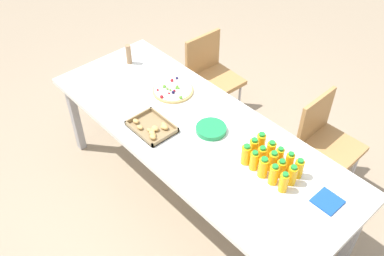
% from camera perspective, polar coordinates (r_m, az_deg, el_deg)
% --- Properties ---
extents(ground_plane, '(12.00, 12.00, 0.00)m').
position_cam_1_polar(ground_plane, '(3.50, 0.46, -9.21)').
color(ground_plane, gray).
extents(party_table, '(2.38, 0.89, 0.75)m').
position_cam_1_polar(party_table, '(2.99, 0.54, -1.00)').
color(party_table, white).
rests_on(party_table, ground_plane).
extents(chair_near_left, '(0.41, 0.41, 0.83)m').
position_cam_1_polar(chair_near_left, '(3.39, 17.19, -1.36)').
color(chair_near_left, '#B7844C').
rests_on(chair_near_left, ground_plane).
extents(chair_near_right, '(0.42, 0.42, 0.83)m').
position_cam_1_polar(chair_near_right, '(3.90, 2.51, 7.32)').
color(chair_near_right, '#B7844C').
rests_on(chair_near_right, ground_plane).
extents(juice_bottle_0, '(0.06, 0.06, 0.14)m').
position_cam_1_polar(juice_bottle_0, '(2.68, 13.95, -5.24)').
color(juice_bottle_0, '#FAAE14').
rests_on(juice_bottle_0, party_table).
extents(juice_bottle_1, '(0.05, 0.05, 0.14)m').
position_cam_1_polar(juice_bottle_1, '(2.70, 12.80, -4.40)').
color(juice_bottle_1, '#FAAE14').
rests_on(juice_bottle_1, party_table).
extents(juice_bottle_2, '(0.05, 0.05, 0.13)m').
position_cam_1_polar(juice_bottle_2, '(2.73, 11.51, -3.68)').
color(juice_bottle_2, '#FAAD14').
rests_on(juice_bottle_2, party_table).
extents(juice_bottle_3, '(0.06, 0.06, 0.14)m').
position_cam_1_polar(juice_bottle_3, '(2.76, 10.42, -2.93)').
color(juice_bottle_3, '#F9AD14').
rests_on(juice_bottle_3, party_table).
extents(juice_bottle_4, '(0.06, 0.06, 0.15)m').
position_cam_1_polar(juice_bottle_4, '(2.79, 9.10, -1.91)').
color(juice_bottle_4, '#FAAE14').
rests_on(juice_bottle_4, party_table).
extents(juice_bottle_5, '(0.06, 0.06, 0.15)m').
position_cam_1_polar(juice_bottle_5, '(2.63, 13.12, -6.11)').
color(juice_bottle_5, '#F9AE14').
rests_on(juice_bottle_5, party_table).
extents(juice_bottle_6, '(0.06, 0.06, 0.13)m').
position_cam_1_polar(juice_bottle_6, '(2.66, 11.69, -5.28)').
color(juice_bottle_6, '#F9AE14').
rests_on(juice_bottle_6, party_table).
extents(juice_bottle_7, '(0.06, 0.06, 0.15)m').
position_cam_1_polar(juice_bottle_7, '(2.68, 10.65, -4.38)').
color(juice_bottle_7, '#F9AC14').
rests_on(juice_bottle_7, party_table).
extents(juice_bottle_8, '(0.06, 0.06, 0.14)m').
position_cam_1_polar(juice_bottle_8, '(2.71, 9.23, -3.63)').
color(juice_bottle_8, '#F9AE14').
rests_on(juice_bottle_8, party_table).
extents(juice_bottle_9, '(0.06, 0.06, 0.15)m').
position_cam_1_polar(juice_bottle_9, '(2.75, 8.16, -2.66)').
color(juice_bottle_9, '#FAAE14').
rests_on(juice_bottle_9, party_table).
extents(juice_bottle_10, '(0.05, 0.05, 0.15)m').
position_cam_1_polar(juice_bottle_10, '(2.58, 12.05, -7.05)').
color(juice_bottle_10, '#FAAC14').
rests_on(juice_bottle_10, party_table).
extents(juice_bottle_11, '(0.06, 0.06, 0.15)m').
position_cam_1_polar(juice_bottle_11, '(2.61, 10.77, -6.09)').
color(juice_bottle_11, '#FAAC14').
rests_on(juice_bottle_11, party_table).
extents(juice_bottle_12, '(0.06, 0.06, 0.15)m').
position_cam_1_polar(juice_bottle_12, '(2.64, 9.41, -5.17)').
color(juice_bottle_12, '#F9AC14').
rests_on(juice_bottle_12, party_table).
extents(juice_bottle_13, '(0.05, 0.05, 0.14)m').
position_cam_1_polar(juice_bottle_13, '(2.67, 8.22, -4.30)').
color(juice_bottle_13, '#F9AD14').
rests_on(juice_bottle_13, party_table).
extents(juice_bottle_14, '(0.06, 0.06, 0.15)m').
position_cam_1_polar(juice_bottle_14, '(2.70, 7.17, -3.50)').
color(juice_bottle_14, '#F9AE14').
rests_on(juice_bottle_14, party_table).
extents(fruit_pizza, '(0.31, 0.31, 0.05)m').
position_cam_1_polar(fruit_pizza, '(3.27, -2.54, 5.05)').
color(fruit_pizza, tan).
rests_on(fruit_pizza, party_table).
extents(snack_tray, '(0.31, 0.23, 0.04)m').
position_cam_1_polar(snack_tray, '(2.95, -5.29, 0.01)').
color(snack_tray, olive).
rests_on(snack_tray, party_table).
extents(plate_stack, '(0.21, 0.21, 0.03)m').
position_cam_1_polar(plate_stack, '(2.93, 2.55, -0.15)').
color(plate_stack, '#1E8C4C').
rests_on(plate_stack, party_table).
extents(napkin_stack, '(0.15, 0.15, 0.01)m').
position_cam_1_polar(napkin_stack, '(2.64, 17.50, -9.24)').
color(napkin_stack, '#194CA5').
rests_on(napkin_stack, party_table).
extents(cardboard_tube, '(0.04, 0.04, 0.17)m').
position_cam_1_polar(cardboard_tube, '(3.58, -8.38, 9.63)').
color(cardboard_tube, '#9E7A56').
rests_on(cardboard_tube, party_table).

